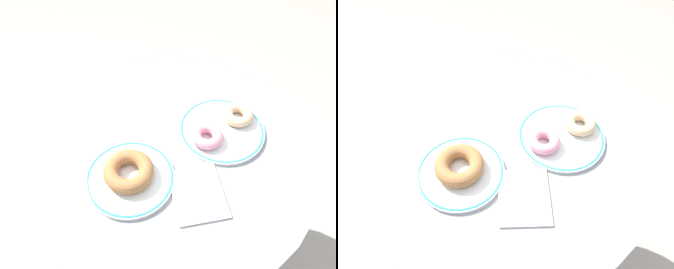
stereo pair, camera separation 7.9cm
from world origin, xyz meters
TOP-DOWN VIEW (x-y plane):
  - ground_plane at (0.00, 0.00)m, footprint 7.00×7.00m
  - cafe_table at (0.00, 0.00)m, footprint 0.75×0.75m
  - plate_left at (-0.14, -0.04)m, footprint 0.21×0.21m
  - plate_right at (0.14, -0.04)m, footprint 0.22×0.22m
  - donut_cinnamon at (-0.14, -0.04)m, footprint 0.16×0.16m
  - donut_glazed at (0.19, -0.04)m, footprint 0.09×0.09m
  - donut_pink_frosted at (0.08, -0.05)m, footprint 0.09×0.09m
  - paper_napkin at (-0.03, -0.16)m, footprint 0.16×0.17m

SIDE VIEW (x-z plane):
  - ground_plane at x=0.00m, z-range -0.02..0.00m
  - cafe_table at x=0.00m, z-range 0.14..0.85m
  - paper_napkin at x=-0.03m, z-range 0.70..0.71m
  - plate_left at x=-0.14m, z-range 0.71..0.72m
  - plate_right at x=0.14m, z-range 0.71..0.72m
  - donut_glazed at x=0.19m, z-range 0.72..0.74m
  - donut_pink_frosted at x=0.08m, z-range 0.72..0.74m
  - donut_cinnamon at x=-0.14m, z-range 0.72..0.75m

